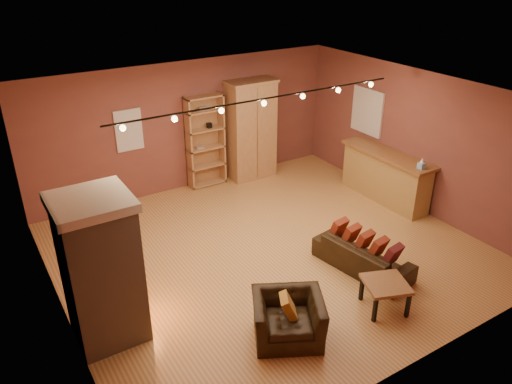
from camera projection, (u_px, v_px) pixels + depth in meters
floor at (269, 250)px, 8.92m from camera, size 7.00×7.00×0.00m
ceiling at (271, 97)px, 7.69m from camera, size 7.00×7.00×0.00m
back_wall at (187, 126)px, 10.78m from camera, size 7.00×0.02×2.80m
left_wall at (51, 237)px, 6.64m from camera, size 0.02×6.50×2.80m
right_wall at (416, 141)px, 9.97m from camera, size 0.02×6.50×2.80m
fireplace at (102, 270)px, 6.55m from camera, size 1.01×0.98×2.12m
back_window at (129, 130)px, 10.08m from camera, size 0.56×0.04×0.86m
bookcase at (204, 140)px, 11.01m from camera, size 0.84×0.33×2.06m
armoire at (251, 130)px, 11.35m from camera, size 1.12×0.64×2.28m
bar_counter at (385, 176)px, 10.52m from camera, size 0.60×2.21×1.06m
tissue_box at (422, 164)px, 9.53m from camera, size 0.12×0.12×0.22m
right_window at (367, 111)px, 10.91m from camera, size 0.05×0.90×1.00m
loveseat at (363, 251)px, 8.26m from camera, size 0.76×1.76×0.73m
armchair at (288, 312)px, 6.77m from camera, size 1.14×1.00×0.84m
coffee_table at (386, 286)px, 7.32m from camera, size 0.79×0.79×0.46m
track_rail at (264, 101)px, 7.89m from camera, size 5.20×0.09×0.13m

